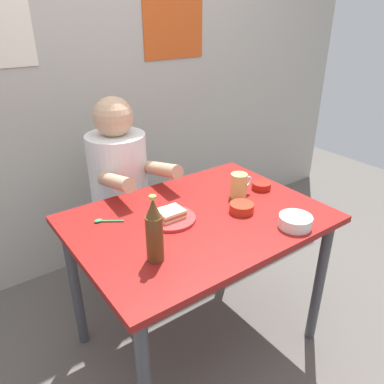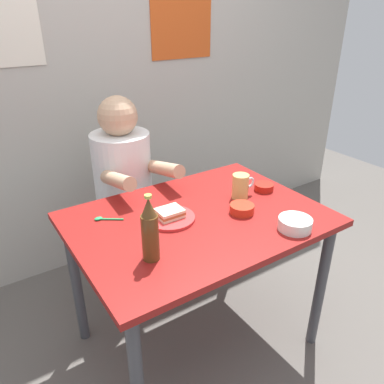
{
  "view_description": "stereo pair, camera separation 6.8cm",
  "coord_description": "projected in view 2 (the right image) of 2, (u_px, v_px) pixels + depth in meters",
  "views": [
    {
      "loc": [
        -0.88,
        -1.16,
        1.57
      ],
      "look_at": [
        0.0,
        0.05,
        0.84
      ],
      "focal_mm": 35.33,
      "sensor_mm": 36.0,
      "label": 1
    },
    {
      "loc": [
        -0.82,
        -1.2,
        1.57
      ],
      "look_at": [
        0.0,
        0.05,
        0.84
      ],
      "focal_mm": 35.33,
      "sensor_mm": 36.0,
      "label": 2
    }
  ],
  "objects": [
    {
      "name": "sambal_bowl_red",
      "position": [
        264.0,
        187.0,
        1.9
      ],
      "size": [
        0.1,
        0.1,
        0.03
      ],
      "color": "#B21E14",
      "rests_on": "dining_table"
    },
    {
      "name": "rice_bowl_white",
      "position": [
        295.0,
        223.0,
        1.56
      ],
      "size": [
        0.14,
        0.14,
        0.05
      ],
      "color": "silver",
      "rests_on": "dining_table"
    },
    {
      "name": "beer_mug",
      "position": [
        241.0,
        186.0,
        1.81
      ],
      "size": [
        0.13,
        0.08,
        0.12
      ],
      "color": "#D1BC66",
      "rests_on": "dining_table"
    },
    {
      "name": "sandwich",
      "position": [
        170.0,
        213.0,
        1.63
      ],
      "size": [
        0.11,
        0.09,
        0.04
      ],
      "color": "beige",
      "rests_on": "plate_orange"
    },
    {
      "name": "person_seated",
      "position": [
        123.0,
        170.0,
        2.08
      ],
      "size": [
        0.33,
        0.56,
        0.72
      ],
      "color": "white",
      "rests_on": "stool"
    },
    {
      "name": "beer_bottle",
      "position": [
        150.0,
        231.0,
        1.34
      ],
      "size": [
        0.06,
        0.06,
        0.26
      ],
      "color": "#593819",
      "rests_on": "dining_table"
    },
    {
      "name": "spoon",
      "position": [
        103.0,
        219.0,
        1.64
      ],
      "size": [
        0.11,
        0.08,
        0.01
      ],
      "color": "#26A559",
      "rests_on": "dining_table"
    },
    {
      "name": "plate_orange",
      "position": [
        170.0,
        218.0,
        1.65
      ],
      "size": [
        0.22,
        0.22,
        0.01
      ],
      "primitive_type": "cylinder",
      "color": "red",
      "rests_on": "dining_table"
    },
    {
      "name": "stool",
      "position": [
        128.0,
        233.0,
        2.28
      ],
      "size": [
        0.34,
        0.34,
        0.45
      ],
      "color": "#4C4C51",
      "rests_on": "ground"
    },
    {
      "name": "sauce_bowl_chili",
      "position": [
        242.0,
        208.0,
        1.69
      ],
      "size": [
        0.11,
        0.11,
        0.04
      ],
      "color": "red",
      "rests_on": "dining_table"
    },
    {
      "name": "ground_plane",
      "position": [
        197.0,
        338.0,
        2.0
      ],
      "size": [
        6.0,
        6.0,
        0.0
      ],
      "primitive_type": "plane",
      "color": "#59544F"
    },
    {
      "name": "wall_back",
      "position": [
        98.0,
        59.0,
        2.21
      ],
      "size": [
        4.4,
        0.09,
        2.6
      ],
      "color": "#ADA89E",
      "rests_on": "ground"
    },
    {
      "name": "dining_table",
      "position": [
        198.0,
        234.0,
        1.71
      ],
      "size": [
        1.1,
        0.8,
        0.74
      ],
      "color": "maroon",
      "rests_on": "ground"
    }
  ]
}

